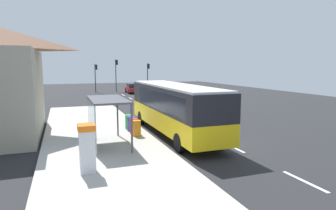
{
  "coord_description": "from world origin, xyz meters",
  "views": [
    {
      "loc": [
        -8.3,
        -14.17,
        4.41
      ],
      "look_at": [
        -1.0,
        5.84,
        1.5
      ],
      "focal_mm": 31.04,
      "sensor_mm": 36.0,
      "label": 1
    }
  ],
  "objects_px": {
    "ticket_machine": "(87,148)",
    "traffic_light_near_side": "(148,73)",
    "recycling_bin_green": "(129,122)",
    "bus_shelter": "(102,110)",
    "recycling_bin_blue": "(131,124)",
    "sedan_near": "(133,88)",
    "traffic_light_median": "(116,70)",
    "recycling_bin_red": "(134,126)",
    "traffic_light_far_side": "(96,74)",
    "recycling_bin_orange": "(137,128)",
    "white_van": "(148,89)",
    "bus": "(174,106)"
  },
  "relations": [
    {
      "from": "traffic_light_far_side",
      "to": "ticket_machine",
      "type": "bearing_deg",
      "value": -96.78
    },
    {
      "from": "recycling_bin_orange",
      "to": "bus_shelter",
      "type": "bearing_deg",
      "value": -146.95
    },
    {
      "from": "traffic_light_near_side",
      "to": "bus_shelter",
      "type": "xyz_separation_m",
      "value": [
        -11.91,
        -32.4,
        -1.09
      ]
    },
    {
      "from": "white_van",
      "to": "traffic_light_median",
      "type": "distance_m",
      "value": 13.03
    },
    {
      "from": "white_van",
      "to": "traffic_light_near_side",
      "type": "relative_size",
      "value": 1.1
    },
    {
      "from": "white_van",
      "to": "traffic_light_median",
      "type": "bearing_deg",
      "value": 98.08
    },
    {
      "from": "recycling_bin_blue",
      "to": "traffic_light_near_side",
      "type": "xyz_separation_m",
      "value": [
        9.7,
        29.56,
        2.53
      ]
    },
    {
      "from": "traffic_light_near_side",
      "to": "traffic_light_median",
      "type": "xyz_separation_m",
      "value": [
        -5.11,
        1.6,
        0.39
      ]
    },
    {
      "from": "ticket_machine",
      "to": "recycling_bin_red",
      "type": "distance_m",
      "value": 6.78
    },
    {
      "from": "recycling_bin_red",
      "to": "traffic_light_far_side",
      "type": "height_order",
      "value": "traffic_light_far_side"
    },
    {
      "from": "traffic_light_near_side",
      "to": "traffic_light_far_side",
      "type": "height_order",
      "value": "traffic_light_near_side"
    },
    {
      "from": "recycling_bin_red",
      "to": "recycling_bin_blue",
      "type": "distance_m",
      "value": 0.7
    },
    {
      "from": "ticket_machine",
      "to": "recycling_bin_red",
      "type": "xyz_separation_m",
      "value": [
        3.29,
        5.91,
        -0.52
      ]
    },
    {
      "from": "recycling_bin_green",
      "to": "bus_shelter",
      "type": "distance_m",
      "value": 4.42
    },
    {
      "from": "ticket_machine",
      "to": "recycling_bin_blue",
      "type": "xyz_separation_m",
      "value": [
        3.29,
        6.61,
        -0.52
      ]
    },
    {
      "from": "white_van",
      "to": "bus_shelter",
      "type": "relative_size",
      "value": 1.31
    },
    {
      "from": "sedan_near",
      "to": "traffic_light_median",
      "type": "xyz_separation_m",
      "value": [
        -1.9,
        3.64,
        2.79
      ]
    },
    {
      "from": "recycling_bin_orange",
      "to": "recycling_bin_green",
      "type": "height_order",
      "value": "same"
    },
    {
      "from": "white_van",
      "to": "recycling_bin_blue",
      "type": "xyz_separation_m",
      "value": [
        -6.4,
        -18.44,
        -0.69
      ]
    },
    {
      "from": "recycling_bin_blue",
      "to": "recycling_bin_green",
      "type": "bearing_deg",
      "value": 90.0
    },
    {
      "from": "white_van",
      "to": "traffic_light_median",
      "type": "height_order",
      "value": "traffic_light_median"
    },
    {
      "from": "bus",
      "to": "ticket_machine",
      "type": "distance_m",
      "value": 7.98
    },
    {
      "from": "recycling_bin_orange",
      "to": "traffic_light_median",
      "type": "relative_size",
      "value": 0.18
    },
    {
      "from": "recycling_bin_blue",
      "to": "traffic_light_near_side",
      "type": "height_order",
      "value": "traffic_light_near_side"
    },
    {
      "from": "recycling_bin_orange",
      "to": "traffic_light_near_side",
      "type": "distance_m",
      "value": 32.54
    },
    {
      "from": "bus",
      "to": "traffic_light_near_side",
      "type": "xyz_separation_m",
      "value": [
        7.21,
        30.71,
        1.34
      ]
    },
    {
      "from": "recycling_bin_blue",
      "to": "bus_shelter",
      "type": "relative_size",
      "value": 0.24
    },
    {
      "from": "sedan_near",
      "to": "recycling_bin_blue",
      "type": "height_order",
      "value": "sedan_near"
    },
    {
      "from": "bus",
      "to": "traffic_light_far_side",
      "type": "relative_size",
      "value": 2.38
    },
    {
      "from": "ticket_machine",
      "to": "traffic_light_near_side",
      "type": "height_order",
      "value": "traffic_light_near_side"
    },
    {
      "from": "recycling_bin_red",
      "to": "recycling_bin_green",
      "type": "relative_size",
      "value": 1.0
    },
    {
      "from": "recycling_bin_red",
      "to": "traffic_light_median",
      "type": "xyz_separation_m",
      "value": [
        4.59,
        31.86,
        2.92
      ]
    },
    {
      "from": "bus",
      "to": "recycling_bin_green",
      "type": "height_order",
      "value": "bus"
    },
    {
      "from": "recycling_bin_orange",
      "to": "traffic_light_median",
      "type": "bearing_deg",
      "value": 81.97
    },
    {
      "from": "recycling_bin_blue",
      "to": "traffic_light_median",
      "type": "height_order",
      "value": "traffic_light_median"
    },
    {
      "from": "white_van",
      "to": "recycling_bin_orange",
      "type": "relative_size",
      "value": 5.51
    },
    {
      "from": "sedan_near",
      "to": "traffic_light_near_side",
      "type": "relative_size",
      "value": 0.94
    },
    {
      "from": "ticket_machine",
      "to": "traffic_light_median",
      "type": "bearing_deg",
      "value": 78.21
    },
    {
      "from": "bus",
      "to": "recycling_bin_orange",
      "type": "bearing_deg",
      "value": -174.28
    },
    {
      "from": "white_van",
      "to": "recycling_bin_red",
      "type": "height_order",
      "value": "white_van"
    },
    {
      "from": "recycling_bin_orange",
      "to": "traffic_light_near_side",
      "type": "xyz_separation_m",
      "value": [
        9.7,
        30.96,
        2.53
      ]
    },
    {
      "from": "traffic_light_far_side",
      "to": "traffic_light_median",
      "type": "bearing_deg",
      "value": 12.91
    },
    {
      "from": "white_van",
      "to": "bus_shelter",
      "type": "xyz_separation_m",
      "value": [
        -8.61,
        -21.28,
        0.75
      ]
    },
    {
      "from": "ticket_machine",
      "to": "recycling_bin_green",
      "type": "height_order",
      "value": "ticket_machine"
    },
    {
      "from": "white_van",
      "to": "bus_shelter",
      "type": "distance_m",
      "value": 22.97
    },
    {
      "from": "recycling_bin_orange",
      "to": "traffic_light_near_side",
      "type": "bearing_deg",
      "value": 72.6
    },
    {
      "from": "traffic_light_near_side",
      "to": "recycling_bin_orange",
      "type": "bearing_deg",
      "value": -107.4
    },
    {
      "from": "traffic_light_near_side",
      "to": "recycling_bin_blue",
      "type": "bearing_deg",
      "value": -108.17
    },
    {
      "from": "recycling_bin_red",
      "to": "bus_shelter",
      "type": "height_order",
      "value": "bus_shelter"
    },
    {
      "from": "recycling_bin_orange",
      "to": "recycling_bin_blue",
      "type": "height_order",
      "value": "same"
    }
  ]
}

